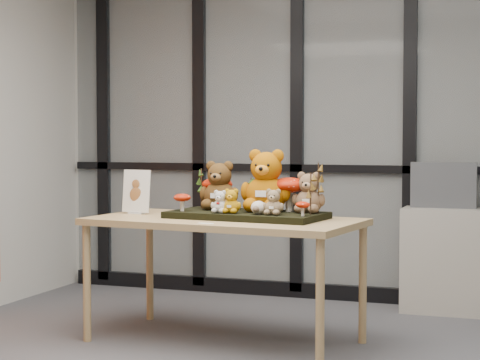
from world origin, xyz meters
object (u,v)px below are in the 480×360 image
at_px(bear_brown_medium, 220,183).
at_px(plush_cream_hedgehog, 258,207).
at_px(mushroom_back_left, 217,191).
at_px(bear_white_bow, 220,200).
at_px(diorama_tray, 247,215).
at_px(bear_tan_back, 309,190).
at_px(mushroom_back_right, 289,193).
at_px(monitor, 443,185).
at_px(sign_holder, 136,193).
at_px(display_table, 224,229).
at_px(bear_beige_small, 274,201).
at_px(bear_small_yellow, 232,200).
at_px(cabinet, 442,260).
at_px(mushroom_front_right, 303,208).
at_px(bear_pooh_yellow, 266,177).
at_px(mushroom_front_left, 182,201).

height_order(bear_brown_medium, plush_cream_hedgehog, bear_brown_medium).
bearing_deg(mushroom_back_left, bear_white_bow, -65.91).
bearing_deg(diorama_tray, bear_tan_back, 17.60).
bearing_deg(mushroom_back_right, plush_cream_hedgehog, -115.46).
bearing_deg(diorama_tray, monitor, 59.54).
relative_size(mushroom_back_right, sign_holder, 0.81).
bearing_deg(plush_cream_hedgehog, display_table, 165.53).
distance_m(diorama_tray, bear_beige_small, 0.29).
distance_m(bear_small_yellow, cabinet, 1.94).
xyz_separation_m(bear_brown_medium, mushroom_back_left, (-0.05, 0.09, -0.06)).
distance_m(mushroom_front_right, sign_holder, 1.23).
relative_size(bear_small_yellow, monitor, 0.35).
relative_size(bear_brown_medium, mushroom_back_right, 1.45).
height_order(bear_small_yellow, bear_white_bow, bear_small_yellow).
distance_m(bear_pooh_yellow, bear_brown_medium, 0.33).
bearing_deg(mushroom_back_left, bear_tan_back, -9.78).
xyz_separation_m(diorama_tray, bear_tan_back, (0.39, 0.07, 0.16)).
xyz_separation_m(bear_pooh_yellow, bear_beige_small, (0.12, -0.22, -0.13)).
distance_m(bear_pooh_yellow, mushroom_back_left, 0.41).
bearing_deg(mushroom_back_right, cabinet, 57.39).
bearing_deg(plush_cream_hedgehog, mushroom_front_left, -179.65).
distance_m(plush_cream_hedgehog, cabinet, 1.85).
bearing_deg(cabinet, bear_tan_back, -117.43).
relative_size(bear_small_yellow, mushroom_back_right, 0.70).
xyz_separation_m(bear_brown_medium, bear_small_yellow, (0.17, -0.23, -0.09)).
height_order(display_table, plush_cream_hedgehog, plush_cream_hedgehog).
distance_m(bear_beige_small, mushroom_back_right, 0.26).
height_order(bear_tan_back, plush_cream_hedgehog, bear_tan_back).
bearing_deg(bear_pooh_yellow, display_table, -147.65).
distance_m(cabinet, monitor, 0.56).
relative_size(bear_brown_medium, plush_cream_hedgehog, 3.77).
relative_size(plush_cream_hedgehog, mushroom_front_right, 0.95).
bearing_deg(mushroom_back_left, bear_brown_medium, -59.74).
height_order(mushroom_back_right, mushroom_front_left, mushroom_back_right).
relative_size(bear_white_bow, bear_beige_small, 0.90).
bearing_deg(mushroom_back_left, sign_holder, -165.74).
distance_m(display_table, bear_brown_medium, 0.33).
bearing_deg(bear_brown_medium, sign_holder, -168.40).
relative_size(bear_white_bow, cabinet, 0.20).
distance_m(bear_white_bow, mushroom_back_right, 0.45).
distance_m(bear_brown_medium, mushroom_back_left, 0.12).
relative_size(sign_holder, cabinet, 0.38).
xyz_separation_m(display_table, bear_brown_medium, (-0.09, 0.15, 0.28)).
height_order(mushroom_front_left, sign_holder, sign_holder).
xyz_separation_m(mushroom_front_right, cabinet, (0.65, 1.53, -0.49)).
relative_size(bear_brown_medium, cabinet, 0.45).
height_order(diorama_tray, bear_pooh_yellow, bear_pooh_yellow).
bearing_deg(cabinet, bear_small_yellow, -126.58).
distance_m(bear_small_yellow, sign_holder, 0.77).
bearing_deg(bear_beige_small, bear_brown_medium, 157.35).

